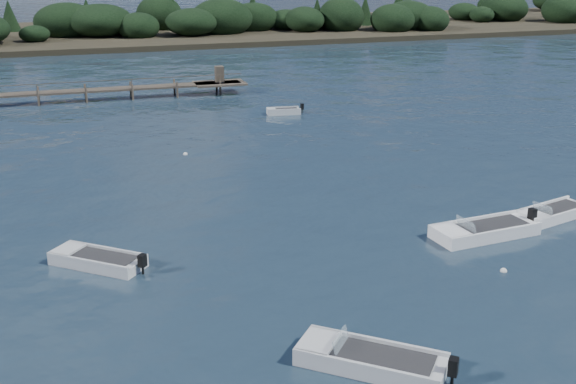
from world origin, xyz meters
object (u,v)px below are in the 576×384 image
object	(u,v)px
dinghy_mid_grey	(98,262)
dinghy_near_olive	(370,363)
dinghy_mid_white_b	(553,215)
dinghy_mid_white_a	(484,233)
tender_far_grey_b	(284,112)

from	to	relation	value
dinghy_mid_grey	dinghy_near_olive	size ratio (longest dim) A/B	0.86
dinghy_mid_white_b	dinghy_near_olive	world-z (taller)	dinghy_near_olive
dinghy_mid_white_a	tender_far_grey_b	xyz separation A→B (m)	(-1.34, 29.83, -0.02)
tender_far_grey_b	dinghy_mid_grey	bearing A→B (deg)	-122.52
dinghy_mid_white_b	dinghy_mid_white_a	xyz separation A→B (m)	(-5.03, -1.17, 0.02)
dinghy_mid_white_b	dinghy_near_olive	size ratio (longest dim) A/B	0.97
dinghy_mid_white_a	dinghy_mid_grey	bearing A→B (deg)	173.14
dinghy_mid_white_a	dinghy_mid_white_b	bearing A→B (deg)	13.13
dinghy_mid_grey	dinghy_mid_white_a	size ratio (longest dim) A/B	0.74
dinghy_near_olive	dinghy_mid_grey	bearing A→B (deg)	126.25
dinghy_near_olive	dinghy_mid_white_a	xyz separation A→B (m)	(10.40, 9.33, 0.00)
dinghy_mid_white_b	dinghy_mid_grey	size ratio (longest dim) A/B	1.13
dinghy_mid_white_b	dinghy_mid_white_a	distance (m)	5.17
dinghy_near_olive	tender_far_grey_b	bearing A→B (deg)	76.97
dinghy_mid_grey	dinghy_near_olive	world-z (taller)	dinghy_near_olive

